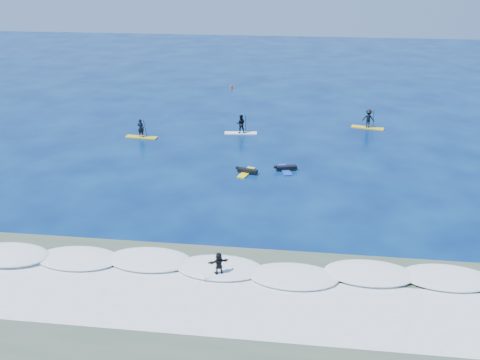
# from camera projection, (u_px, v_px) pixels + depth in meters

# --- Properties ---
(ground) EXTENTS (160.00, 160.00, 0.00)m
(ground) POSITION_uv_depth(u_px,v_px,m) (228.00, 193.00, 38.22)
(ground) COLOR #031344
(ground) RESTS_ON ground
(shallow_water) EXTENTS (90.00, 13.00, 0.01)m
(shallow_water) POSITION_uv_depth(u_px,v_px,m) (185.00, 314.00, 25.43)
(shallow_water) COLOR #384D3E
(shallow_water) RESTS_ON ground
(breaking_wave) EXTENTS (40.00, 6.00, 0.30)m
(breaking_wave) POSITION_uv_depth(u_px,v_px,m) (201.00, 269.00, 29.09)
(breaking_wave) COLOR white
(breaking_wave) RESTS_ON ground
(whitewater) EXTENTS (34.00, 5.00, 0.02)m
(whitewater) POSITION_uv_depth(u_px,v_px,m) (190.00, 301.00, 26.35)
(whitewater) COLOR silver
(whitewater) RESTS_ON ground
(sup_paddler_left) EXTENTS (3.02, 0.98, 2.08)m
(sup_paddler_left) POSITION_uv_depth(u_px,v_px,m) (141.00, 131.00, 49.53)
(sup_paddler_left) COLOR gold
(sup_paddler_left) RESTS_ON ground
(sup_paddler_center) EXTENTS (3.12, 1.08, 2.15)m
(sup_paddler_center) POSITION_uv_depth(u_px,v_px,m) (241.00, 126.00, 50.61)
(sup_paddler_center) COLOR white
(sup_paddler_center) RESTS_ON ground
(sup_paddler_right) EXTENTS (3.23, 1.50, 2.20)m
(sup_paddler_right) POSITION_uv_depth(u_px,v_px,m) (368.00, 120.00, 52.15)
(sup_paddler_right) COLOR gold
(sup_paddler_right) RESTS_ON ground
(prone_paddler_near) EXTENTS (1.82, 2.38, 0.48)m
(prone_paddler_near) POSITION_uv_depth(u_px,v_px,m) (246.00, 171.00, 41.69)
(prone_paddler_near) COLOR yellow
(prone_paddler_near) RESTS_ON ground
(prone_paddler_far) EXTENTS (1.86, 2.43, 0.49)m
(prone_paddler_far) POSITION_uv_depth(u_px,v_px,m) (285.00, 168.00, 42.22)
(prone_paddler_far) COLOR #173FB3
(prone_paddler_far) RESTS_ON ground
(wave_surfer) EXTENTS (1.86, 1.23, 1.32)m
(wave_surfer) POSITION_uv_depth(u_px,v_px,m) (219.00, 265.00, 28.02)
(wave_surfer) COLOR white
(wave_surfer) RESTS_ON breaking_wave
(marker_buoy) EXTENTS (0.27, 0.27, 0.64)m
(marker_buoy) POSITION_uv_depth(u_px,v_px,m) (231.00, 87.00, 67.67)
(marker_buoy) COLOR #DB4413
(marker_buoy) RESTS_ON ground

